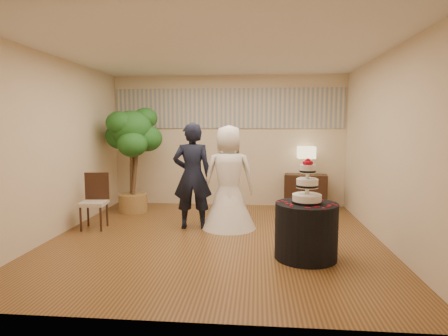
# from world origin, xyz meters

# --- Properties ---
(floor) EXTENTS (5.00, 5.00, 0.00)m
(floor) POSITION_xyz_m (0.00, 0.00, 0.00)
(floor) COLOR brown
(floor) RESTS_ON ground
(ceiling) EXTENTS (5.00, 5.00, 0.00)m
(ceiling) POSITION_xyz_m (0.00, 0.00, 2.80)
(ceiling) COLOR white
(ceiling) RESTS_ON wall_back
(wall_back) EXTENTS (5.00, 0.06, 2.80)m
(wall_back) POSITION_xyz_m (0.00, 2.50, 1.40)
(wall_back) COLOR beige
(wall_back) RESTS_ON ground
(wall_front) EXTENTS (5.00, 0.06, 2.80)m
(wall_front) POSITION_xyz_m (0.00, -2.50, 1.40)
(wall_front) COLOR beige
(wall_front) RESTS_ON ground
(wall_left) EXTENTS (0.06, 5.00, 2.80)m
(wall_left) POSITION_xyz_m (-2.50, 0.00, 1.40)
(wall_left) COLOR beige
(wall_left) RESTS_ON ground
(wall_right) EXTENTS (0.06, 5.00, 2.80)m
(wall_right) POSITION_xyz_m (2.50, 0.00, 1.40)
(wall_right) COLOR beige
(wall_right) RESTS_ON ground
(mural_border) EXTENTS (4.90, 0.02, 0.85)m
(mural_border) POSITION_xyz_m (0.00, 2.48, 2.10)
(mural_border) COLOR #ABA99E
(mural_border) RESTS_ON wall_back
(groom) EXTENTS (0.68, 0.48, 1.78)m
(groom) POSITION_xyz_m (-0.45, 0.55, 0.89)
(groom) COLOR black
(groom) RESTS_ON floor
(bride) EXTENTS (1.04, 1.04, 1.74)m
(bride) POSITION_xyz_m (0.16, 0.62, 0.87)
(bride) COLOR white
(bride) RESTS_ON floor
(cake_table) EXTENTS (0.95, 0.95, 0.73)m
(cake_table) POSITION_xyz_m (1.28, -0.76, 0.37)
(cake_table) COLOR black
(cake_table) RESTS_ON floor
(wedding_cake) EXTENTS (0.38, 0.38, 0.59)m
(wedding_cake) POSITION_xyz_m (1.28, -0.76, 1.03)
(wedding_cake) COLOR white
(wedding_cake) RESTS_ON cake_table
(console) EXTENTS (0.91, 0.48, 0.72)m
(console) POSITION_xyz_m (1.64, 2.24, 0.36)
(console) COLOR black
(console) RESTS_ON floor
(table_lamp) EXTENTS (0.35, 0.35, 0.58)m
(table_lamp) POSITION_xyz_m (1.64, 2.24, 1.01)
(table_lamp) COLOR #CCB987
(table_lamp) RESTS_ON console
(ficus_tree) EXTENTS (1.30, 1.30, 2.14)m
(ficus_tree) POSITION_xyz_m (-1.85, 1.64, 1.07)
(ficus_tree) COLOR #205A1E
(ficus_tree) RESTS_ON floor
(side_chair) EXTENTS (0.46, 0.48, 0.93)m
(side_chair) POSITION_xyz_m (-2.09, 0.35, 0.47)
(side_chair) COLOR black
(side_chair) RESTS_ON floor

